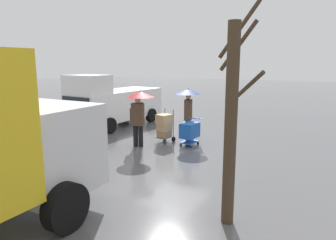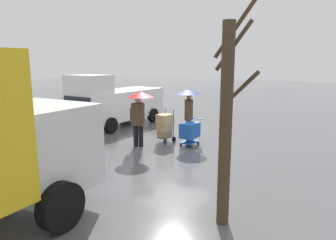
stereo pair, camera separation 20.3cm
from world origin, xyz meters
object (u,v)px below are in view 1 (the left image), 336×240
bare_tree_near (232,121)px  cargo_van_parked_right (113,103)px  shopping_cart_vendor (190,131)px  hand_dolly_boxes (164,126)px  pedestrian_pink_side (139,105)px  pedestrian_black_side (188,101)px

bare_tree_near → cargo_van_parked_right: bearing=-36.8°
shopping_cart_vendor → bare_tree_near: (-3.23, 4.74, 1.51)m
hand_dolly_boxes → pedestrian_pink_side: size_ratio=0.61×
pedestrian_black_side → bare_tree_near: 6.71m
pedestrian_pink_side → bare_tree_near: size_ratio=0.50×
shopping_cart_vendor → bare_tree_near: bare_tree_near is taller
pedestrian_black_side → bare_tree_near: (-3.72, 5.56, 0.49)m
cargo_van_parked_right → hand_dolly_boxes: 4.14m
cargo_van_parked_right → shopping_cart_vendor: (-4.95, 1.37, -0.61)m
shopping_cart_vendor → pedestrian_black_side: (0.49, -0.82, 1.02)m
shopping_cart_vendor → pedestrian_pink_side: (1.57, 1.10, 1.02)m
cargo_van_parked_right → pedestrian_black_side: size_ratio=2.51×
pedestrian_pink_side → bare_tree_near: 6.05m
hand_dolly_boxes → pedestrian_black_side: 1.40m
cargo_van_parked_right → shopping_cart_vendor: bearing=164.5°
cargo_van_parked_right → shopping_cart_vendor: cargo_van_parked_right is taller
cargo_van_parked_right → pedestrian_black_side: cargo_van_parked_right is taller
pedestrian_pink_side → bare_tree_near: bare_tree_near is taller
cargo_van_parked_right → pedestrian_pink_side: bearing=143.8°
hand_dolly_boxes → bare_tree_near: bearing=132.8°
pedestrian_pink_side → hand_dolly_boxes: bearing=-114.8°
pedestrian_pink_side → pedestrian_black_side: size_ratio=1.00×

